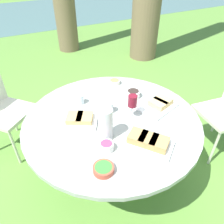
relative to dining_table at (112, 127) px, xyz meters
name	(u,v)px	position (x,y,z in m)	size (l,w,h in m)	color
ground_plane	(112,175)	(0.00, 0.00, -0.62)	(40.00, 40.00, 0.00)	#5B8C38
river_strip	(11,15)	(0.00, 7.06, -0.62)	(40.00, 4.42, 0.01)	#4C706B
dining_table	(112,127)	(0.00, 0.00, 0.00)	(1.36, 1.36, 0.71)	#4C4C51
water_pitcher	(106,124)	(-0.14, -0.17, 0.21)	(0.10, 0.10, 0.24)	silver
wine_glass	(133,102)	(0.14, -0.06, 0.23)	(0.07, 0.07, 0.20)	silver
platter_bread_main	(77,119)	(-0.25, 0.08, 0.11)	(0.39, 0.34, 0.06)	white
platter_charcuterie	(159,105)	(0.41, -0.05, 0.12)	(0.35, 0.28, 0.06)	white
platter_sandwich_side	(148,141)	(0.08, -0.37, 0.12)	(0.35, 0.38, 0.07)	white
bowl_fries	(115,82)	(0.28, 0.47, 0.11)	(0.11, 0.11, 0.04)	beige
bowl_salad	(103,169)	(-0.28, -0.42, 0.11)	(0.13, 0.13, 0.04)	#B74733
bowl_olives	(133,93)	(0.31, 0.19, 0.12)	(0.12, 0.12, 0.06)	white
bowl_dip_red	(107,146)	(-0.19, -0.27, 0.12)	(0.09, 0.09, 0.06)	white
cup_water_near	(109,107)	(0.01, 0.08, 0.13)	(0.07, 0.07, 0.09)	silver
cup_water_far	(80,99)	(-0.14, 0.30, 0.13)	(0.06, 0.06, 0.08)	silver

